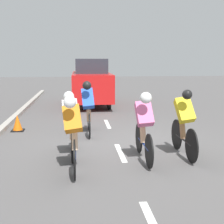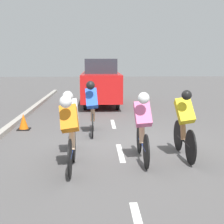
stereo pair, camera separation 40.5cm
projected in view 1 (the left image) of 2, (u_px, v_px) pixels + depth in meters
The scene contains 10 objects.
ground_plane at pixel (117, 144), 7.82m from camera, with size 60.00×60.00×0.00m, color #565454.
lane_stripe_mid at pixel (120, 153), 7.13m from camera, with size 0.12×1.40×0.01m, color white.
lane_stripe_far at pixel (107, 124), 10.26m from camera, with size 0.12×1.40×0.01m, color white.
cyclist_white at pixel (71, 122), 6.71m from camera, with size 0.37×1.63×1.47m.
cyclist_orange at pixel (73, 131), 5.86m from camera, with size 0.39×1.67×1.48m.
cyclist_pink at pixel (144, 125), 6.44m from camera, with size 0.36×1.73×1.48m.
cyclist_blue at pixel (88, 106), 8.74m from camera, with size 0.37×1.69×1.53m.
cyclist_yellow at pixel (184, 122), 6.73m from camera, with size 0.39×1.70×1.50m.
support_car at pixel (91, 82), 14.26m from camera, with size 1.70×4.18×2.12m.
traffic_cone at pixel (17, 123), 9.24m from camera, with size 0.36×0.36×0.49m.
Camera 1 is at (0.93, 7.51, 2.12)m, focal length 50.00 mm.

